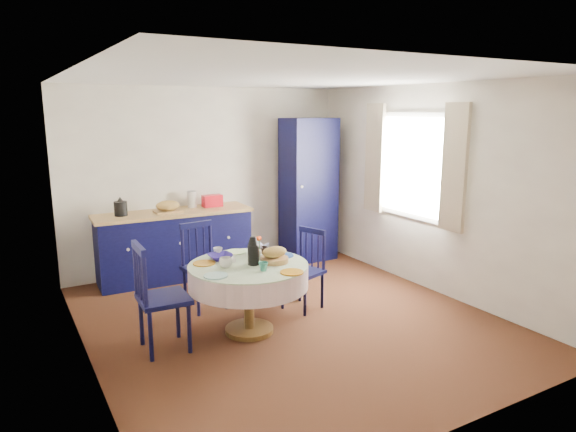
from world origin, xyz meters
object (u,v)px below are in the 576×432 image
mug_d (218,252)px  mug_a (226,263)px  cobalt_bowl (220,257)px  chair_right (305,269)px  kitchen_counter (174,243)px  pantry_cabinet (308,190)px  mug_b (263,267)px  mug_c (262,252)px  dining_table (249,275)px  chair_left (159,297)px  chair_far (203,265)px

mug_d → mug_a: bearing=-102.0°
mug_d → cobalt_bowl: size_ratio=0.40×
mug_d → cobalt_bowl: bearing=-102.8°
chair_right → mug_d: size_ratio=9.37×
kitchen_counter → pantry_cabinet: size_ratio=0.98×
kitchen_counter → cobalt_bowl: kitchen_counter is taller
mug_a → mug_b: size_ratio=1.36×
chair_right → kitchen_counter: bearing=-171.1°
mug_c → dining_table: bearing=-142.9°
chair_left → mug_c: 1.16m
mug_d → cobalt_bowl: (-0.03, -0.14, -0.01)m
mug_c → mug_d: mug_c is taller
mug_a → mug_b: mug_a is taller
pantry_cabinet → cobalt_bowl: pantry_cabinet is taller
dining_table → chair_far: (-0.16, 0.86, -0.11)m
chair_right → cobalt_bowl: 1.05m
mug_b → mug_c: bearing=64.3°
chair_far → mug_b: (0.18, -1.13, 0.27)m
mug_a → pantry_cabinet: bearing=41.9°
dining_table → chair_left: bearing=176.3°
chair_left → dining_table: bearing=-91.8°
pantry_cabinet → dining_table: bearing=-135.5°
mug_a → kitchen_counter: bearing=86.4°
chair_far → mug_a: bearing=-102.1°
chair_left → pantry_cabinet: bearing=-54.2°
dining_table → mug_d: bearing=110.8°
kitchen_counter → mug_a: kitchen_counter is taller
chair_far → chair_right: (0.98, -0.58, -0.03)m
pantry_cabinet → dining_table: (-1.90, -1.93, -0.45)m
chair_left → mug_a: size_ratio=8.33×
mug_a → mug_c: size_ratio=0.99×
pantry_cabinet → chair_far: (-2.05, -1.07, -0.55)m
dining_table → mug_b: (0.02, -0.27, 0.16)m
mug_c → mug_d: (-0.39, 0.23, -0.00)m
kitchen_counter → mug_b: 2.33m
kitchen_counter → dining_table: kitchen_counter is taller
chair_far → chair_left: bearing=-138.7°
chair_left → mug_d: (0.73, 0.36, 0.23)m
dining_table → cobalt_bowl: (-0.19, 0.28, 0.15)m
dining_table → mug_c: 0.34m
chair_left → cobalt_bowl: (0.70, 0.22, 0.22)m
mug_a → mug_d: mug_a is taller
kitchen_counter → chair_left: (-0.78, -1.98, 0.06)m
chair_left → mug_a: chair_left is taller
pantry_cabinet → mug_d: pantry_cabinet is taller
chair_left → chair_far: size_ratio=1.07×
chair_right → mug_b: bearing=-74.5°
chair_right → mug_c: chair_right is taller
mug_a → mug_b: 0.38m
mug_b → cobalt_bowl: size_ratio=0.38×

